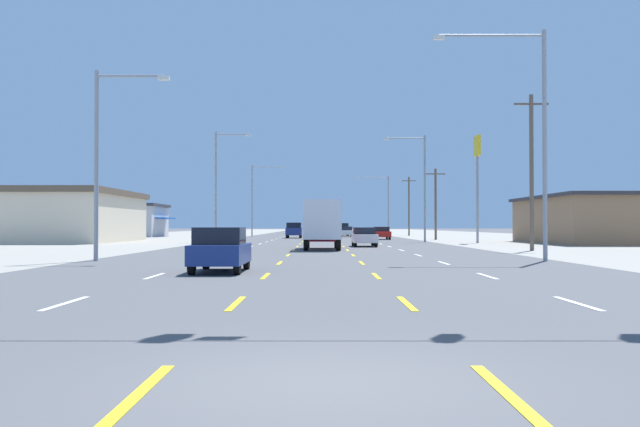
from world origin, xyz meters
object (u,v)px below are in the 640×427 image
at_px(sedan_inner_right_mid, 366,237).
at_px(suv_inner_right_distant_a, 344,229).
at_px(sedan_center_turn_distant_c, 323,230).
at_px(box_truck_center_turn_near, 324,222).
at_px(suv_inner_left_farther, 296,230).
at_px(suv_center_turn_distant_b, 321,229).
at_px(hatchback_inner_left_nearest, 223,249).
at_px(streetlight_left_row_1, 221,179).
at_px(suv_center_turn_far, 322,230).
at_px(streetlight_right_row_2, 387,201).
at_px(streetlight_left_row_2, 257,195).
at_px(pole_sign_right_row_1, 479,163).
at_px(streetlight_right_row_0, 535,125).
at_px(sedan_far_right_midfar, 384,233).
at_px(streetlight_right_row_1, 423,181).
at_px(sedan_inner_right_farthest, 348,232).
at_px(streetlight_left_row_0, 106,151).

xyz_separation_m(sedan_inner_right_mid, suv_inner_right_distant_a, (0.14, 54.98, 0.27)).
relative_size(suv_inner_right_distant_a, sedan_center_turn_distant_c, 1.09).
bearing_deg(box_truck_center_turn_near, suv_inner_left_farther, 94.75).
height_order(box_truck_center_turn_near, sedan_center_turn_distant_c, box_truck_center_turn_near).
xyz_separation_m(suv_inner_left_farther, suv_center_turn_distant_b, (3.13, 24.44, 0.00)).
xyz_separation_m(hatchback_inner_left_nearest, streetlight_left_row_1, (-6.40, 42.42, 5.29)).
height_order(suv_center_turn_far, suv_inner_left_farther, same).
distance_m(box_truck_center_turn_near, suv_center_turn_distant_b, 66.33).
bearing_deg(suv_center_turn_distant_b, streetlight_right_row_2, -47.33).
height_order(sedan_inner_right_mid, streetlight_left_row_2, streetlight_left_row_2).
distance_m(box_truck_center_turn_near, sedan_center_turn_distant_c, 82.22).
bearing_deg(pole_sign_right_row_1, suv_inner_left_farther, 125.00).
bearing_deg(streetlight_right_row_0, sedan_inner_right_mid, 106.40).
height_order(sedan_far_right_midfar, streetlight_left_row_2, streetlight_left_row_2).
bearing_deg(pole_sign_right_row_1, streetlight_right_row_1, 139.22).
bearing_deg(hatchback_inner_left_nearest, suv_inner_left_farther, 89.92).
xyz_separation_m(sedan_far_right_midfar, pole_sign_right_row_1, (7.31, -15.87, 6.57)).
bearing_deg(sedan_inner_right_farthest, streetlight_left_row_1, -114.09).
height_order(sedan_inner_right_mid, sedan_far_right_midfar, same).
bearing_deg(hatchback_inner_left_nearest, sedan_center_turn_distant_c, 88.01).
distance_m(sedan_far_right_midfar, streetlight_right_row_1, 13.29).
bearing_deg(suv_inner_right_distant_a, hatchback_inner_left_nearest, -94.76).
height_order(sedan_center_turn_distant_c, streetlight_left_row_2, streetlight_left_row_2).
distance_m(suv_inner_right_distant_a, streetlight_left_row_2, 15.33).
relative_size(sedan_inner_right_mid, suv_inner_right_distant_a, 0.92).
height_order(sedan_inner_right_mid, pole_sign_right_row_1, pole_sign_right_row_1).
bearing_deg(sedan_inner_right_farthest, sedan_far_right_midfar, -79.71).
relative_size(suv_inner_left_farther, suv_inner_right_distant_a, 1.00).
height_order(suv_center_turn_distant_b, pole_sign_right_row_1, pole_sign_right_row_1).
relative_size(suv_center_turn_distant_b, streetlight_right_row_0, 0.47).
bearing_deg(streetlight_right_row_1, streetlight_left_row_0, -119.13).
relative_size(box_truck_center_turn_near, sedan_far_right_midfar, 1.60).
bearing_deg(streetlight_right_row_0, suv_center_turn_distant_b, 96.93).
xyz_separation_m(hatchback_inner_left_nearest, sedan_inner_right_mid, (6.81, 28.49, -0.03)).
bearing_deg(hatchback_inner_left_nearest, sedan_far_right_midfar, 79.08).
relative_size(streetlight_left_row_1, streetlight_right_row_1, 1.04).
height_order(sedan_inner_right_mid, streetlight_left_row_1, streetlight_left_row_1).
height_order(sedan_inner_right_farthest, pole_sign_right_row_1, pole_sign_right_row_1).
relative_size(sedan_far_right_midfar, suv_inner_left_farther, 0.92).
xyz_separation_m(sedan_inner_right_mid, streetlight_right_row_2, (6.22, 49.05, 4.57)).
distance_m(suv_inner_left_farther, sedan_inner_right_farthest, 11.41).
height_order(suv_inner_left_farther, suv_center_turn_distant_b, same).
relative_size(sedan_inner_right_mid, streetlight_right_row_2, 0.50).
height_order(hatchback_inner_left_nearest, sedan_inner_right_mid, hatchback_inner_left_nearest).
relative_size(hatchback_inner_left_nearest, pole_sign_right_row_1, 0.40).
relative_size(sedan_far_right_midfar, streetlight_right_row_0, 0.43).
xyz_separation_m(sedan_inner_right_mid, sedan_center_turn_distant_c, (-3.20, 75.58, 0.00)).
height_order(pole_sign_right_row_1, streetlight_right_row_2, pole_sign_right_row_1).
height_order(box_truck_center_turn_near, suv_center_turn_distant_b, box_truck_center_turn_near).
relative_size(suv_inner_right_distant_a, streetlight_left_row_0, 0.57).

